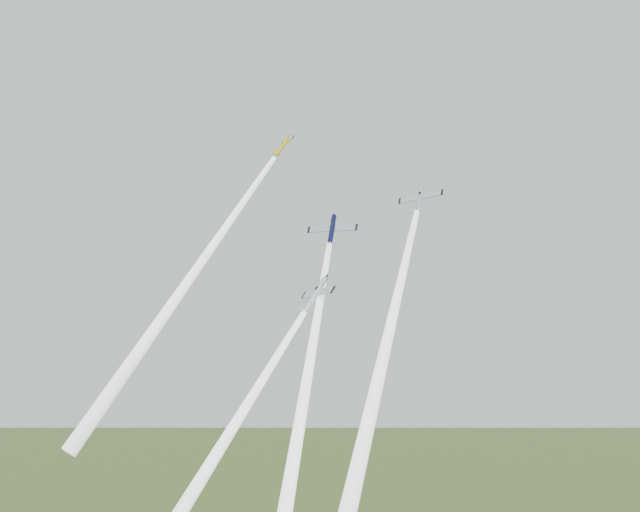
{
  "coord_description": "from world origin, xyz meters",
  "views": [
    {
      "loc": [
        72.01,
        -117.51,
        73.34
      ],
      "look_at": [
        0.0,
        -6.0,
        92.0
      ],
      "focal_mm": 45.0,
      "sensor_mm": 36.0,
      "label": 1
    }
  ],
  "objects_px": {
    "plane_yellow": "(282,146)",
    "plane_silver_low": "(315,295)",
    "plane_silver_right": "(420,198)",
    "plane_navy": "(332,230)"
  },
  "relations": [
    {
      "from": "plane_navy",
      "to": "plane_silver_right",
      "type": "distance_m",
      "value": 15.94
    },
    {
      "from": "plane_silver_right",
      "to": "plane_silver_low",
      "type": "distance_m",
      "value": 24.61
    },
    {
      "from": "plane_navy",
      "to": "plane_yellow",
      "type": "bearing_deg",
      "value": 135.48
    },
    {
      "from": "plane_yellow",
      "to": "plane_silver_right",
      "type": "bearing_deg",
      "value": 16.39
    },
    {
      "from": "plane_yellow",
      "to": "plane_silver_low",
      "type": "xyz_separation_m",
      "value": [
        18.28,
        -16.38,
        -30.81
      ]
    },
    {
      "from": "plane_silver_low",
      "to": "plane_silver_right",
      "type": "bearing_deg",
      "value": 73.29
    },
    {
      "from": "plane_yellow",
      "to": "plane_silver_low",
      "type": "height_order",
      "value": "plane_yellow"
    },
    {
      "from": "plane_silver_right",
      "to": "plane_silver_low",
      "type": "height_order",
      "value": "plane_silver_right"
    },
    {
      "from": "plane_yellow",
      "to": "plane_silver_low",
      "type": "distance_m",
      "value": 39.39
    },
    {
      "from": "plane_silver_right",
      "to": "plane_silver_low",
      "type": "relative_size",
      "value": 0.89
    }
  ]
}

